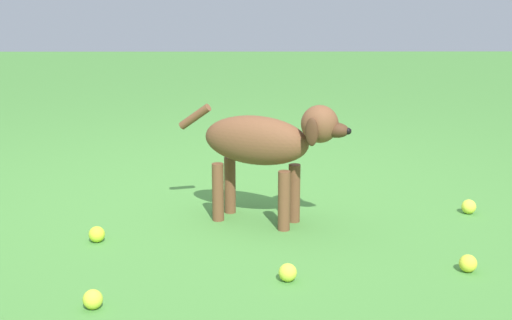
{
  "coord_description": "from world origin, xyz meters",
  "views": [
    {
      "loc": [
        3.24,
        0.15,
        1.07
      ],
      "look_at": [
        0.13,
        0.17,
        0.28
      ],
      "focal_mm": 51.95,
      "sensor_mm": 36.0,
      "label": 1
    }
  ],
  "objects": [
    {
      "name": "ground",
      "position": [
        0.0,
        0.0,
        0.0
      ],
      "size": [
        14.0,
        14.0,
        0.0
      ],
      "primitive_type": "plane",
      "color": "#478438"
    },
    {
      "name": "dog",
      "position": [
        0.15,
        0.21,
        0.36
      ],
      "size": [
        0.4,
        0.74,
        0.54
      ],
      "rotation": [
        0.0,
        0.0,
        1.15
      ],
      "color": "brown",
      "rests_on": "ground"
    },
    {
      "name": "tennis_ball_0",
      "position": [
        1.01,
        -0.37,
        0.03
      ],
      "size": [
        0.07,
        0.07,
        0.07
      ],
      "primitive_type": "sphere",
      "color": "#CADC37",
      "rests_on": "ground"
    },
    {
      "name": "tennis_ball_1",
      "position": [
        0.04,
        1.14,
        0.03
      ],
      "size": [
        0.07,
        0.07,
        0.07
      ],
      "primitive_type": "sphere",
      "color": "#D4DF3D",
      "rests_on": "ground"
    },
    {
      "name": "tennis_ball_2",
      "position": [
        0.39,
        -0.48,
        0.03
      ],
      "size": [
        0.07,
        0.07,
        0.07
      ],
      "primitive_type": "sphere",
      "color": "#C4E12E",
      "rests_on": "ground"
    },
    {
      "name": "tennis_ball_3",
      "position": [
        0.79,
        0.28,
        0.03
      ],
      "size": [
        0.07,
        0.07,
        0.07
      ],
      "primitive_type": "sphere",
      "color": "#C6DE3B",
      "rests_on": "ground"
    },
    {
      "name": "tennis_ball_4",
      "position": [
        0.71,
        0.94,
        0.03
      ],
      "size": [
        0.07,
        0.07,
        0.07
      ],
      "primitive_type": "sphere",
      "color": "yellow",
      "rests_on": "ground"
    }
  ]
}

